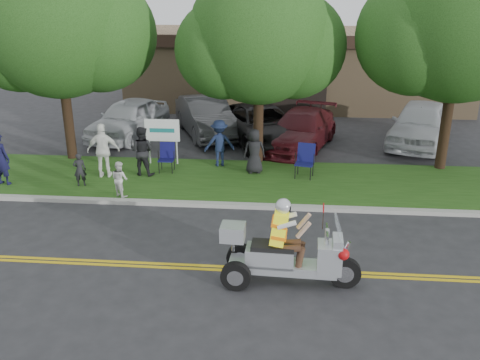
# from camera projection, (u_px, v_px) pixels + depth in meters

# --- Properties ---
(ground) EXTENTS (120.00, 120.00, 0.00)m
(ground) POSITION_uv_depth(u_px,v_px,m) (220.00, 258.00, 12.15)
(ground) COLOR #28282B
(ground) RESTS_ON ground
(centerline_near) EXTENTS (60.00, 0.10, 0.01)m
(centerline_near) POSITION_uv_depth(u_px,v_px,m) (217.00, 270.00, 11.60)
(centerline_near) COLOR gold
(centerline_near) RESTS_ON ground
(centerline_far) EXTENTS (60.00, 0.10, 0.01)m
(centerline_far) POSITION_uv_depth(u_px,v_px,m) (218.00, 266.00, 11.75)
(centerline_far) COLOR gold
(centerline_far) RESTS_ON ground
(curb) EXTENTS (60.00, 0.25, 0.12)m
(curb) POSITION_uv_depth(u_px,v_px,m) (233.00, 205.00, 14.97)
(curb) COLOR #A8A89E
(curb) RESTS_ON ground
(grass_verge) EXTENTS (60.00, 4.00, 0.10)m
(grass_verge) POSITION_uv_depth(u_px,v_px,m) (240.00, 180.00, 16.98)
(grass_verge) COLOR #1F4813
(grass_verge) RESTS_ON ground
(commercial_building) EXTENTS (18.00, 8.20, 4.00)m
(commercial_building) POSITION_uv_depth(u_px,v_px,m) (296.00, 66.00, 29.01)
(commercial_building) COLOR #9E7F5B
(commercial_building) RESTS_ON ground
(tree_left) EXTENTS (6.62, 5.40, 7.78)m
(tree_left) POSITION_uv_depth(u_px,v_px,m) (59.00, 27.00, 17.56)
(tree_left) COLOR #332114
(tree_left) RESTS_ON ground
(tree_mid) EXTENTS (5.88, 4.80, 7.05)m
(tree_mid) POSITION_uv_depth(u_px,v_px,m) (261.00, 40.00, 17.32)
(tree_mid) COLOR #332114
(tree_mid) RESTS_ON ground
(tree_right) EXTENTS (6.86, 5.60, 8.07)m
(tree_right) POSITION_uv_depth(u_px,v_px,m) (462.00, 23.00, 16.39)
(tree_right) COLOR #332114
(tree_right) RESTS_ON ground
(business_sign) EXTENTS (1.25, 0.06, 1.75)m
(business_sign) POSITION_uv_depth(u_px,v_px,m) (162.00, 133.00, 18.11)
(business_sign) COLOR silver
(business_sign) RESTS_ON ground
(trike_scooter) EXTENTS (3.02, 1.03, 1.98)m
(trike_scooter) POSITION_uv_depth(u_px,v_px,m) (284.00, 254.00, 10.87)
(trike_scooter) COLOR black
(trike_scooter) RESTS_ON ground
(lawn_chair_a) EXTENTS (0.71, 0.73, 1.12)m
(lawn_chair_a) POSITION_uv_depth(u_px,v_px,m) (305.00, 158.00, 17.01)
(lawn_chair_a) COLOR black
(lawn_chair_a) RESTS_ON grass_verge
(lawn_chair_b) EXTENTS (0.53, 0.55, 0.99)m
(lawn_chair_b) POSITION_uv_depth(u_px,v_px,m) (167.00, 155.00, 17.59)
(lawn_chair_b) COLOR black
(lawn_chair_b) RESTS_ON grass_verge
(spectator_adult_left) EXTENTS (0.69, 0.53, 1.71)m
(spectator_adult_left) POSITION_uv_depth(u_px,v_px,m) (1.00, 159.00, 16.25)
(spectator_adult_left) COLOR #131336
(spectator_adult_left) RESTS_ON grass_verge
(spectator_adult_mid) EXTENTS (0.89, 0.74, 1.67)m
(spectator_adult_mid) POSITION_uv_depth(u_px,v_px,m) (142.00, 151.00, 17.10)
(spectator_adult_mid) COLOR black
(spectator_adult_mid) RESTS_ON grass_verge
(spectator_adult_right) EXTENTS (1.12, 0.58, 1.83)m
(spectator_adult_right) POSITION_uv_depth(u_px,v_px,m) (103.00, 150.00, 16.89)
(spectator_adult_right) COLOR white
(spectator_adult_right) RESTS_ON grass_verge
(spectator_chair_a) EXTENTS (1.21, 0.91, 1.67)m
(spectator_chair_a) POSITION_uv_depth(u_px,v_px,m) (219.00, 143.00, 18.01)
(spectator_chair_a) COLOR #172242
(spectator_chair_a) RESTS_ON grass_verge
(spectator_chair_b) EXTENTS (0.83, 0.62, 1.54)m
(spectator_chair_b) POSITION_uv_depth(u_px,v_px,m) (254.00, 151.00, 17.31)
(spectator_chair_b) COLOR black
(spectator_chair_b) RESTS_ON grass_verge
(child_left) EXTENTS (0.45, 0.36, 1.09)m
(child_left) POSITION_uv_depth(u_px,v_px,m) (80.00, 170.00, 16.20)
(child_left) COLOR black
(child_left) RESTS_ON grass_verge
(child_right) EXTENTS (0.68, 0.64, 1.10)m
(child_right) POSITION_uv_depth(u_px,v_px,m) (120.00, 179.00, 15.38)
(child_right) COLOR silver
(child_right) RESTS_ON grass_verge
(parked_car_far_left) EXTENTS (3.04, 5.21, 1.67)m
(parked_car_far_left) POSITION_uv_depth(u_px,v_px,m) (129.00, 118.00, 22.00)
(parked_car_far_left) COLOR #B8BBC0
(parked_car_far_left) RESTS_ON ground
(parked_car_left) EXTENTS (3.61, 5.36, 1.67)m
(parked_car_left) POSITION_uv_depth(u_px,v_px,m) (206.00, 117.00, 22.29)
(parked_car_left) COLOR #303133
(parked_car_left) RESTS_ON ground
(parked_car_mid) EXTENTS (4.74, 6.24, 1.57)m
(parked_car_mid) POSITION_uv_depth(u_px,v_px,m) (261.00, 125.00, 21.13)
(parked_car_mid) COLOR black
(parked_car_mid) RESTS_ON ground
(parked_car_right) EXTENTS (3.55, 5.55, 1.50)m
(parked_car_right) POSITION_uv_depth(u_px,v_px,m) (301.00, 130.00, 20.50)
(parked_car_right) COLOR #461016
(parked_car_right) RESTS_ON ground
(parked_car_far_right) EXTENTS (3.87, 5.65, 1.79)m
(parked_car_far_right) POSITION_uv_depth(u_px,v_px,m) (420.00, 124.00, 20.88)
(parked_car_far_right) COLOR silver
(parked_car_far_right) RESTS_ON ground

